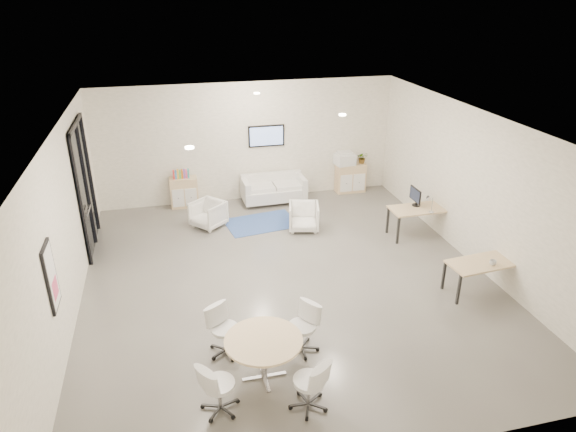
{
  "coord_description": "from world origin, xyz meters",
  "views": [
    {
      "loc": [
        -2.15,
        -8.72,
        5.45
      ],
      "look_at": [
        0.1,
        0.4,
        1.21
      ],
      "focal_mm": 32.0,
      "sensor_mm": 36.0,
      "label": 1
    }
  ],
  "objects_px": {
    "loveseat": "(273,190)",
    "desk_rear": "(419,211)",
    "sideboard_right": "(350,178)",
    "round_table": "(264,344)",
    "sideboard_left": "(184,192)",
    "desk_front": "(481,265)",
    "armchair_left": "(208,213)",
    "armchair_right": "(304,216)"
  },
  "relations": [
    {
      "from": "sideboard_right",
      "to": "round_table",
      "type": "bearing_deg",
      "value": -119.37
    },
    {
      "from": "sideboard_right",
      "to": "desk_rear",
      "type": "height_order",
      "value": "sideboard_right"
    },
    {
      "from": "sideboard_left",
      "to": "desk_rear",
      "type": "distance_m",
      "value": 6.09
    },
    {
      "from": "sideboard_right",
      "to": "round_table",
      "type": "relative_size",
      "value": 0.71
    },
    {
      "from": "loveseat",
      "to": "desk_rear",
      "type": "distance_m",
      "value": 4.06
    },
    {
      "from": "loveseat",
      "to": "round_table",
      "type": "distance_m",
      "value": 6.98
    },
    {
      "from": "armchair_left",
      "to": "round_table",
      "type": "bearing_deg",
      "value": -38.28
    },
    {
      "from": "round_table",
      "to": "armchair_right",
      "type": "bearing_deg",
      "value": 68.02
    },
    {
      "from": "desk_rear",
      "to": "sideboard_left",
      "type": "bearing_deg",
      "value": 148.6
    },
    {
      "from": "loveseat",
      "to": "armchair_right",
      "type": "xyz_separation_m",
      "value": [
        0.34,
        -1.92,
        0.02
      ]
    },
    {
      "from": "round_table",
      "to": "sideboard_right",
      "type": "bearing_deg",
      "value": 60.63
    },
    {
      "from": "loveseat",
      "to": "desk_front",
      "type": "bearing_deg",
      "value": -63.77
    },
    {
      "from": "sideboard_left",
      "to": "desk_rear",
      "type": "xyz_separation_m",
      "value": [
        5.25,
        -3.09,
        0.23
      ]
    },
    {
      "from": "sideboard_left",
      "to": "sideboard_right",
      "type": "distance_m",
      "value": 4.69
    },
    {
      "from": "desk_rear",
      "to": "armchair_right",
      "type": "bearing_deg",
      "value": 158.36
    },
    {
      "from": "armchair_left",
      "to": "desk_rear",
      "type": "xyz_separation_m",
      "value": [
        4.75,
        -1.68,
        0.27
      ]
    },
    {
      "from": "loveseat",
      "to": "armchair_left",
      "type": "bearing_deg",
      "value": -149.39
    },
    {
      "from": "loveseat",
      "to": "round_table",
      "type": "bearing_deg",
      "value": -104.96
    },
    {
      "from": "sideboard_right",
      "to": "desk_rear",
      "type": "relative_size",
      "value": 0.61
    },
    {
      "from": "desk_front",
      "to": "round_table",
      "type": "relative_size",
      "value": 1.14
    },
    {
      "from": "armchair_left",
      "to": "round_table",
      "type": "height_order",
      "value": "armchair_left"
    },
    {
      "from": "desk_rear",
      "to": "desk_front",
      "type": "bearing_deg",
      "value": -91.04
    },
    {
      "from": "loveseat",
      "to": "desk_front",
      "type": "xyz_separation_m",
      "value": [
        2.86,
        -5.44,
        0.25
      ]
    },
    {
      "from": "sideboard_left",
      "to": "loveseat",
      "type": "xyz_separation_m",
      "value": [
        2.39,
        -0.21,
        -0.06
      ]
    },
    {
      "from": "sideboard_right",
      "to": "loveseat",
      "type": "relative_size",
      "value": 0.48
    },
    {
      "from": "armchair_right",
      "to": "desk_front",
      "type": "xyz_separation_m",
      "value": [
        2.52,
        -3.52,
        0.23
      ]
    },
    {
      "from": "loveseat",
      "to": "desk_front",
      "type": "height_order",
      "value": "loveseat"
    },
    {
      "from": "loveseat",
      "to": "armchair_right",
      "type": "bearing_deg",
      "value": -81.45
    },
    {
      "from": "sideboard_left",
      "to": "desk_front",
      "type": "xyz_separation_m",
      "value": [
        5.24,
        -5.65,
        0.19
      ]
    },
    {
      "from": "desk_front",
      "to": "sideboard_right",
      "type": "bearing_deg",
      "value": 90.01
    },
    {
      "from": "sideboard_left",
      "to": "sideboard_right",
      "type": "height_order",
      "value": "sideboard_right"
    },
    {
      "from": "armchair_left",
      "to": "loveseat",
      "type": "bearing_deg",
      "value": 81.08
    },
    {
      "from": "sideboard_right",
      "to": "round_table",
      "type": "xyz_separation_m",
      "value": [
        -3.93,
        -6.98,
        0.21
      ]
    },
    {
      "from": "sideboard_right",
      "to": "desk_front",
      "type": "height_order",
      "value": "sideboard_right"
    },
    {
      "from": "armchair_left",
      "to": "armchair_right",
      "type": "height_order",
      "value": "armchair_right"
    },
    {
      "from": "loveseat",
      "to": "armchair_left",
      "type": "xyz_separation_m",
      "value": [
        -1.89,
        -1.19,
        0.01
      ]
    },
    {
      "from": "loveseat",
      "to": "desk_front",
      "type": "relative_size",
      "value": 1.29
    },
    {
      "from": "sideboard_left",
      "to": "armchair_right",
      "type": "distance_m",
      "value": 3.46
    },
    {
      "from": "armchair_left",
      "to": "round_table",
      "type": "xyz_separation_m",
      "value": [
        0.27,
        -5.59,
        0.27
      ]
    },
    {
      "from": "armchair_left",
      "to": "desk_rear",
      "type": "distance_m",
      "value": 5.05
    },
    {
      "from": "desk_rear",
      "to": "round_table",
      "type": "height_order",
      "value": "round_table"
    },
    {
      "from": "armchair_right",
      "to": "sideboard_right",
      "type": "bearing_deg",
      "value": 61.12
    }
  ]
}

